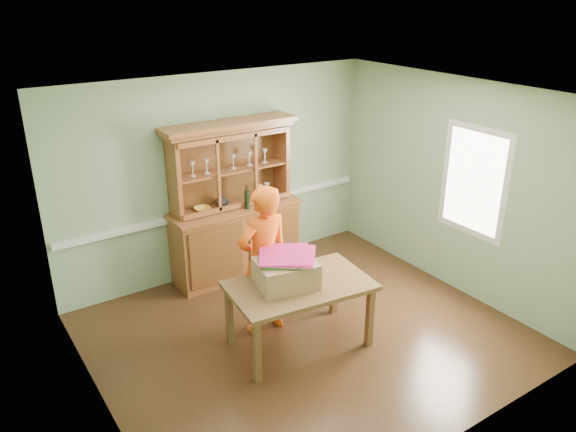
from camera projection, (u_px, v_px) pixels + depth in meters
floor at (306, 335)px, 6.39m from camera, size 4.50×4.50×0.00m
ceiling at (310, 97)px, 5.35m from camera, size 4.50×4.50×0.00m
wall_back at (220, 176)px, 7.40m from camera, size 4.50×0.00×4.50m
wall_left at (91, 286)px, 4.71m from camera, size 0.00×4.00×4.00m
wall_right at (454, 186)px, 7.03m from camera, size 0.00×4.00×4.00m
wall_front at (459, 312)px, 4.34m from camera, size 4.50×0.00×4.50m
chair_rail at (222, 208)px, 7.56m from camera, size 4.41×0.05×0.08m
framed_map at (80, 251)px, 4.88m from camera, size 0.03×0.60×0.46m
window_panel at (474, 182)px, 6.73m from camera, size 0.03×0.96×1.36m
china_hutch at (234, 223)px, 7.49m from camera, size 1.79×0.59×2.11m
dining_table at (300, 291)px, 5.99m from camera, size 1.59×1.07×0.75m
cardboard_box at (286, 273)px, 5.87m from camera, size 0.69×0.59×0.28m
kite_stack at (287, 256)px, 5.86m from camera, size 0.73×0.73×0.05m
person at (264, 260)px, 6.18m from camera, size 0.65×0.43×1.75m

